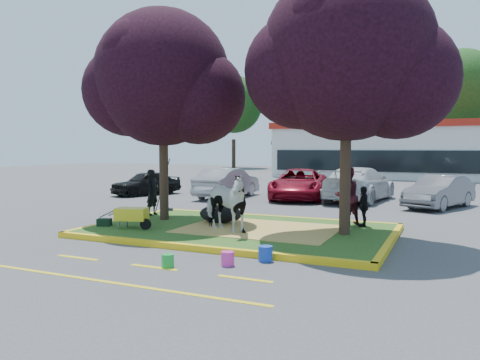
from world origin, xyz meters
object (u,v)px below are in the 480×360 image
at_px(cow, 224,202).
at_px(car_black, 146,183).
at_px(calf, 218,214).
at_px(wheelbarrow, 132,214).
at_px(handler, 153,192).
at_px(bucket_blue, 265,254).
at_px(bucket_green, 168,261).
at_px(bucket_pink, 228,259).
at_px(car_silver, 227,183).

xyz_separation_m(cow, car_black, (-8.54, 8.40, -0.33)).
distance_m(calf, wheelbarrow, 2.56).
height_order(calf, handler, handler).
xyz_separation_m(bucket_blue, car_black, (-10.54, 10.44, 0.45)).
distance_m(calf, handler, 2.87).
bearing_deg(wheelbarrow, cow, -2.54).
distance_m(handler, bucket_green, 6.53).
height_order(bucket_green, car_black, car_black).
bearing_deg(car_black, bucket_green, -29.82).
xyz_separation_m(handler, wheelbarrow, (1.02, -2.46, -0.36)).
relative_size(cow, car_black, 0.52).
bearing_deg(bucket_pink, bucket_green, -149.78).
xyz_separation_m(cow, calf, (-0.79, 1.23, -0.53)).
relative_size(cow, car_silver, 0.43).
relative_size(bucket_blue, car_silver, 0.08).
bearing_deg(bucket_pink, cow, 117.84).
bearing_deg(bucket_pink, handler, 137.74).
bearing_deg(car_silver, bucket_blue, 120.95).
bearing_deg(bucket_green, cow, 96.62).
bearing_deg(handler, bucket_blue, -125.69).
xyz_separation_m(calf, handler, (-2.77, 0.59, 0.50)).
bearing_deg(bucket_green, bucket_blue, 38.30).
bearing_deg(car_black, bucket_blue, -21.85).
distance_m(cow, calf, 1.56).
xyz_separation_m(calf, bucket_blue, (2.79, -3.28, -0.25)).
relative_size(calf, handler, 0.79).
distance_m(bucket_blue, car_silver, 12.68).
bearing_deg(bucket_blue, wheelbarrow, 162.78).
height_order(bucket_pink, car_black, car_black).
height_order(cow, car_black, cow).
bearing_deg(calf, car_black, 121.42).
height_order(handler, wheelbarrow, handler).
bearing_deg(car_silver, wheelbarrow, 101.46).
relative_size(calf, bucket_blue, 3.69).
bearing_deg(car_silver, bucket_pink, 117.32).
height_order(wheelbarrow, bucket_blue, wheelbarrow).
bearing_deg(bucket_green, calf, 104.49).
bearing_deg(wheelbarrow, handler, 95.87).
bearing_deg(cow, bucket_green, -149.67).
bearing_deg(car_black, handler, -29.96).
height_order(bucket_pink, bucket_blue, bucket_blue).
bearing_deg(bucket_blue, handler, 145.17).
bearing_deg(bucket_green, car_silver, 110.65).
height_order(car_black, car_silver, car_silver).
height_order(handler, bucket_green, handler).
distance_m(calf, car_black, 10.56).
height_order(calf, bucket_green, calf).
relative_size(car_black, car_silver, 0.83).
distance_m(handler, bucket_blue, 6.81).
xyz_separation_m(calf, car_silver, (-3.46, 7.74, 0.30)).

